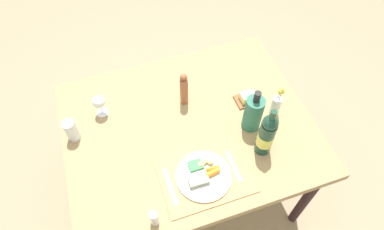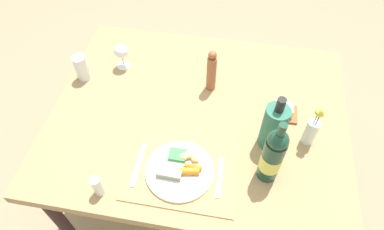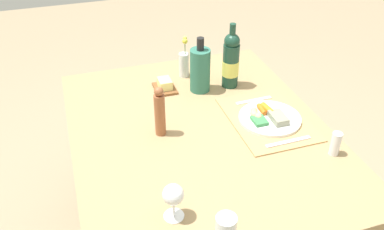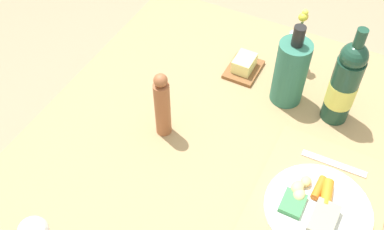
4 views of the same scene
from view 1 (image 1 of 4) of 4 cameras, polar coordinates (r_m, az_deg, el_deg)
The scene contains 14 objects.
ground_plane at distance 2.46m, azimuth -0.48°, elevation -11.82°, with size 8.00×8.00×0.00m, color #9B8769.
dining_table at distance 1.84m, azimuth -0.63°, elevation -3.00°, with size 1.32×1.06×0.76m.
placemat at distance 1.64m, azimuth 2.29°, elevation -10.32°, with size 0.44×0.32×0.01m, color tan.
dinner_plate at distance 1.62m, azimuth 1.97°, elevation -10.21°, with size 0.27×0.27×0.04m.
fork at distance 1.61m, azimuth -3.73°, elevation -12.17°, with size 0.02×0.20×0.01m, color silver.
knife at distance 1.67m, azimuth 7.19°, elevation -8.76°, with size 0.02×0.18×0.01m, color silver.
wine_bottle at distance 1.64m, azimuth 12.66°, elevation -3.35°, with size 0.08×0.08×0.32m.
salt_shaker at distance 1.52m, azimuth -6.52°, elevation -17.20°, with size 0.04×0.04×0.10m, color white.
water_tumbler at distance 1.81m, azimuth -19.92°, elevation -2.65°, with size 0.06×0.06×0.13m.
cooler_bottle at distance 1.73m, azimuth 10.45°, elevation 0.31°, with size 0.10×0.10×0.27m.
wine_glass at distance 1.83m, azimuth -15.69°, elevation 2.13°, with size 0.07×0.07×0.14m.
pepper_mill at distance 1.80m, azimuth -1.39°, elevation 4.43°, with size 0.04×0.04×0.22m.
butter_dish at distance 1.90m, azimuth 9.47°, elevation 2.89°, with size 0.13×0.10×0.06m.
flower_vase at distance 1.83m, azimuth 14.27°, elevation 1.75°, with size 0.05×0.05×0.22m.
Camera 1 is at (-0.30, -0.95, 2.24)m, focal length 31.07 mm.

